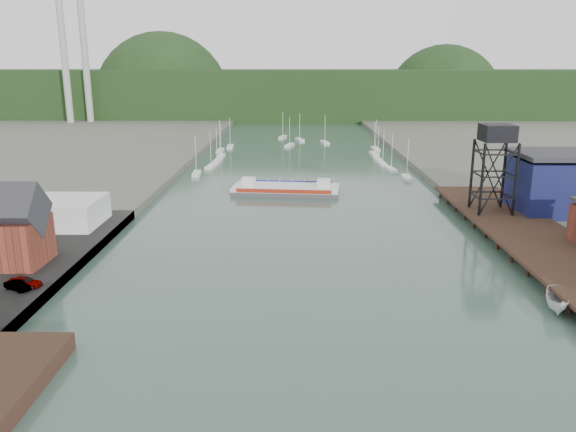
{
  "coord_description": "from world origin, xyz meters",
  "views": [
    {
      "loc": [
        -1.43,
        -43.32,
        28.29
      ],
      "look_at": [
        -2.45,
        47.16,
        4.0
      ],
      "focal_mm": 35.0,
      "sensor_mm": 36.0,
      "label": 1
    }
  ],
  "objects_px": {
    "lift_tower": "(497,138)",
    "chain_ferry": "(286,189)",
    "motorboat": "(557,302)",
    "car_west_a": "(25,282)"
  },
  "relations": [
    {
      "from": "car_west_a",
      "to": "motorboat",
      "type": "bearing_deg",
      "value": -84.9
    },
    {
      "from": "lift_tower",
      "to": "motorboat",
      "type": "height_order",
      "value": "lift_tower"
    },
    {
      "from": "lift_tower",
      "to": "car_west_a",
      "type": "xyz_separation_m",
      "value": [
        -69.9,
        -36.51,
        -13.35
      ]
    },
    {
      "from": "car_west_a",
      "to": "chain_ferry",
      "type": "bearing_deg",
      "value": -19.86
    },
    {
      "from": "motorboat",
      "to": "car_west_a",
      "type": "xyz_separation_m",
      "value": [
        -64.73,
        2.88,
        1.06
      ]
    },
    {
      "from": "chain_ferry",
      "to": "motorboat",
      "type": "height_order",
      "value": "chain_ferry"
    },
    {
      "from": "motorboat",
      "to": "lift_tower",
      "type": "bearing_deg",
      "value": 100.88
    },
    {
      "from": "chain_ferry",
      "to": "car_west_a",
      "type": "xyz_separation_m",
      "value": [
        -31.58,
        -60.65,
        1.31
      ]
    },
    {
      "from": "chain_ferry",
      "to": "motorboat",
      "type": "xyz_separation_m",
      "value": [
        33.15,
        -63.53,
        0.24
      ]
    },
    {
      "from": "lift_tower",
      "to": "chain_ferry",
      "type": "xyz_separation_m",
      "value": [
        -38.33,
        24.14,
        -14.65
      ]
    }
  ]
}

